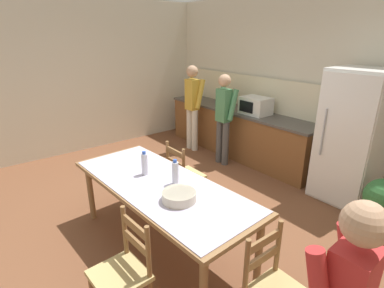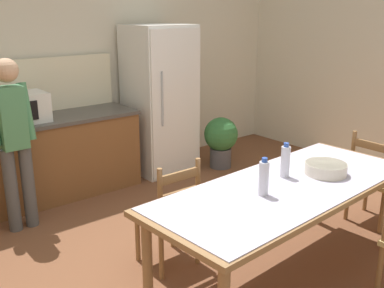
% 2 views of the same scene
% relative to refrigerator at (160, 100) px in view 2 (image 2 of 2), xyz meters
% --- Properties ---
extents(ground_plane, '(8.32, 8.32, 0.00)m').
position_rel_refrigerator_xyz_m(ground_plane, '(-1.02, -2.19, -0.92)').
color(ground_plane, brown).
extents(wall_back, '(6.52, 0.12, 2.90)m').
position_rel_refrigerator_xyz_m(wall_back, '(-1.02, 0.47, 0.53)').
color(wall_back, beige).
rests_on(wall_back, ground).
extents(refrigerator, '(0.74, 0.73, 1.83)m').
position_rel_refrigerator_xyz_m(refrigerator, '(0.00, 0.00, 0.00)').
color(refrigerator, white).
rests_on(refrigerator, ground).
extents(microwave, '(0.50, 0.39, 0.30)m').
position_rel_refrigerator_xyz_m(microwave, '(-1.71, 0.02, 0.13)').
color(microwave, white).
rests_on(microwave, kitchen_counter).
extents(dining_table, '(2.30, 1.02, 0.78)m').
position_rel_refrigerator_xyz_m(dining_table, '(-0.71, -2.62, -0.21)').
color(dining_table, olive).
rests_on(dining_table, ground).
extents(bottle_near_centre, '(0.07, 0.07, 0.27)m').
position_rel_refrigerator_xyz_m(bottle_near_centre, '(-0.99, -2.63, -0.01)').
color(bottle_near_centre, silver).
rests_on(bottle_near_centre, dining_table).
extents(bottle_off_centre, '(0.07, 0.07, 0.27)m').
position_rel_refrigerator_xyz_m(bottle_off_centre, '(-0.60, -2.50, -0.01)').
color(bottle_off_centre, silver).
rests_on(bottle_off_centre, dining_table).
extents(serving_bowl, '(0.32, 0.32, 0.09)m').
position_rel_refrigerator_xyz_m(serving_bowl, '(-0.31, -2.66, -0.08)').
color(serving_bowl, beige).
rests_on(serving_bowl, dining_table).
extents(chair_side_far_left, '(0.42, 0.40, 0.91)m').
position_rel_refrigerator_xyz_m(chair_side_far_left, '(-1.26, -1.91, -0.47)').
color(chair_side_far_left, olive).
rests_on(chair_side_far_left, ground).
extents(chair_head_end, '(0.40, 0.42, 0.91)m').
position_rel_refrigerator_xyz_m(chair_head_end, '(0.71, -2.54, -0.47)').
color(chair_head_end, olive).
rests_on(chair_head_end, ground).
extents(person_at_counter, '(0.40, 0.28, 1.61)m').
position_rel_refrigerator_xyz_m(person_at_counter, '(-1.97, -0.50, -0.01)').
color(person_at_counter, '#4C4C4C').
rests_on(person_at_counter, ground).
extents(potted_plant, '(0.44, 0.44, 0.67)m').
position_rel_refrigerator_xyz_m(potted_plant, '(0.65, -0.43, -0.53)').
color(potted_plant, '#4C4C51').
rests_on(potted_plant, ground).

